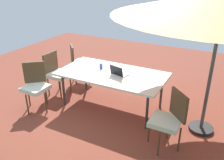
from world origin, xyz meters
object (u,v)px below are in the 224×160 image
at_px(dining_table, 112,75).
at_px(chair_east, 56,71).
at_px(chair_southeast, 79,61).
at_px(chair_northwest, 169,118).
at_px(laptop, 119,73).
at_px(cup, 101,66).
at_px(patio_umbrella, 224,3).
at_px(chair_northeast, 35,84).

xyz_separation_m(dining_table, chair_east, (1.42, 0.05, -0.18)).
distance_m(dining_table, chair_southeast, 1.57).
height_order(dining_table, chair_east, chair_east).
distance_m(chair_southeast, chair_northwest, 3.13).
xyz_separation_m(dining_table, chair_northwest, (-1.40, 0.72, -0.18)).
bearing_deg(chair_northwest, chair_east, -148.33).
xyz_separation_m(laptop, cup, (0.48, -0.14, 0.01)).
xyz_separation_m(patio_umbrella, chair_northeast, (3.21, 0.79, -1.68)).
relative_size(dining_table, chair_east, 2.21).
distance_m(patio_umbrella, chair_east, 3.67).
distance_m(chair_southeast, laptop, 1.74).
xyz_separation_m(dining_table, chair_northeast, (1.37, 0.77, -0.18)).
bearing_deg(chair_east, laptop, -87.82).
xyz_separation_m(chair_northeast, cup, (-1.05, -0.88, 0.28)).
relative_size(chair_northeast, chair_east, 1.00).
bearing_deg(cup, chair_southeast, -31.89).
height_order(chair_northeast, chair_east, same).
bearing_deg(laptop, cup, -1.25).
bearing_deg(laptop, patio_umbrella, -163.28).
bearing_deg(cup, chair_east, 8.02).
bearing_deg(cup, laptop, 163.56).
distance_m(dining_table, laptop, 0.19).
bearing_deg(patio_umbrella, chair_east, 1.01).
xyz_separation_m(chair_southeast, cup, (-1.04, 0.65, 0.28)).
distance_m(chair_east, cup, 1.15).
relative_size(chair_southeast, cup, 8.70).
relative_size(dining_table, chair_northwest, 2.21).
xyz_separation_m(chair_northeast, chair_east, (0.06, -0.73, 0.00)).
height_order(chair_east, cup, chair_east).
height_order(patio_umbrella, chair_east, patio_umbrella).
bearing_deg(chair_northeast, chair_east, 54.26).
relative_size(patio_umbrella, cup, 29.69).
bearing_deg(chair_east, cup, -80.25).
bearing_deg(chair_southeast, cup, -164.93).
xyz_separation_m(chair_east, cup, (-1.10, -0.16, 0.28)).
xyz_separation_m(chair_east, laptop, (-1.59, -0.01, 0.27)).
relative_size(chair_east, laptop, 2.63).
xyz_separation_m(patio_umbrella, chair_east, (3.26, 0.06, -1.68)).
xyz_separation_m(patio_umbrella, chair_northwest, (0.44, 0.74, -1.68)).
relative_size(dining_table, chair_southeast, 2.21).
height_order(chair_northeast, laptop, laptop).
height_order(dining_table, laptop, laptop).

